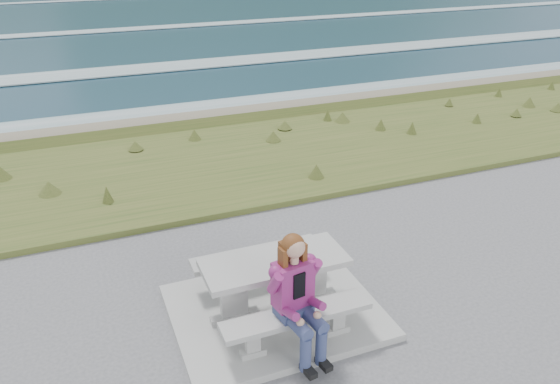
# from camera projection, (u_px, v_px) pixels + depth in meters

# --- Properties ---
(concrete_slab) EXTENTS (2.60, 2.10, 0.10)m
(concrete_slab) POSITION_uv_depth(u_px,v_px,m) (275.00, 312.00, 7.06)
(concrete_slab) COLOR #ADADA8
(concrete_slab) RESTS_ON ground
(picnic_table) EXTENTS (1.80, 0.75, 0.75)m
(picnic_table) POSITION_uv_depth(u_px,v_px,m) (275.00, 271.00, 6.78)
(picnic_table) COLOR #ADADA8
(picnic_table) RESTS_ON concrete_slab
(bench_landward) EXTENTS (1.80, 0.35, 0.45)m
(bench_landward) POSITION_uv_depth(u_px,v_px,m) (297.00, 320.00, 6.30)
(bench_landward) COLOR #ADADA8
(bench_landward) RESTS_ON concrete_slab
(bench_seaward) EXTENTS (1.80, 0.35, 0.45)m
(bench_seaward) POSITION_uv_depth(u_px,v_px,m) (256.00, 258.00, 7.47)
(bench_seaward) COLOR #ADADA8
(bench_seaward) RESTS_ON concrete_slab
(grass_verge) EXTENTS (160.00, 4.50, 0.22)m
(grass_verge) POSITION_uv_depth(u_px,v_px,m) (187.00, 171.00, 11.26)
(grass_verge) COLOR #364C1C
(grass_verge) RESTS_ON ground
(shore_drop) EXTENTS (160.00, 0.80, 2.20)m
(shore_drop) POSITION_uv_depth(u_px,v_px,m) (161.00, 127.00, 13.68)
(shore_drop) COLOR #625C4A
(shore_drop) RESTS_ON ground
(ocean) EXTENTS (1600.00, 1600.00, 0.09)m
(ocean) POSITION_uv_depth(u_px,v_px,m) (104.00, 59.00, 28.80)
(ocean) COLOR #1A3B4C
(ocean) RESTS_ON ground
(seated_woman) EXTENTS (0.53, 0.81, 1.48)m
(seated_woman) POSITION_uv_depth(u_px,v_px,m) (300.00, 314.00, 6.09)
(seated_woman) COLOR navy
(seated_woman) RESTS_ON concrete_slab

